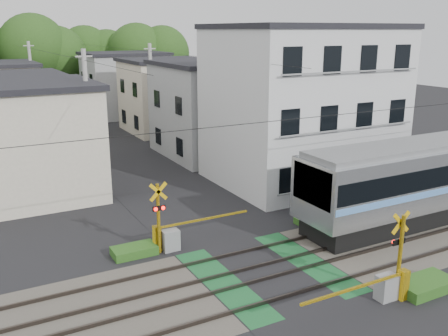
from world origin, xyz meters
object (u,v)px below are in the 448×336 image
crossing_signal_far (168,234)px  pedestrian (72,126)px  apartment_block (302,105)px  crossing_signal_near (390,281)px

crossing_signal_far → pedestrian: size_ratio=3.07×
apartment_block → crossing_signal_far: bearing=-152.2°
crossing_signal_near → apartment_block: size_ratio=0.46×
pedestrian → apartment_block: bearing=126.9°
apartment_block → crossing_signal_near: bearing=-114.2°
apartment_block → pedestrian: 23.10m
crossing_signal_far → apartment_block: size_ratio=0.46×
crossing_signal_far → apartment_block: (11.09, 5.84, 3.94)m
crossing_signal_far → apartment_block: apartment_block is taller
crossing_signal_near → crossing_signal_far: (-5.17, 7.31, 0.00)m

